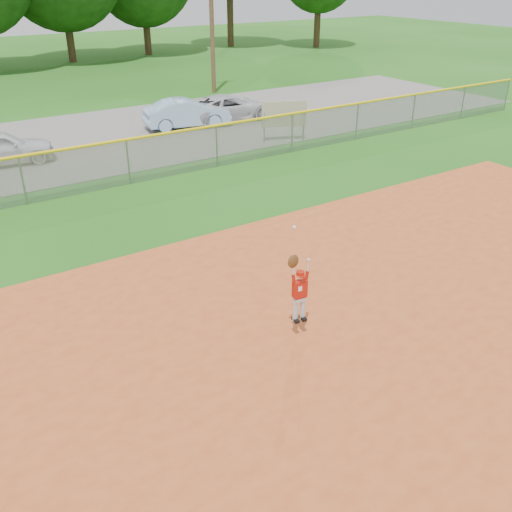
{
  "coord_description": "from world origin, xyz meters",
  "views": [
    {
      "loc": [
        -6.39,
        -7.34,
        6.44
      ],
      "look_at": [
        -0.61,
        1.45,
        1.1
      ],
      "focal_mm": 40.0,
      "sensor_mm": 36.0,
      "label": 1
    }
  ],
  "objects": [
    {
      "name": "car_white_a",
      "position": [
        -3.1,
        14.45,
        0.65
      ],
      "size": [
        3.75,
        1.78,
        1.24
      ],
      "primitive_type": "imported",
      "rotation": [
        0.0,
        0.0,
        1.48
      ],
      "color": "silver",
      "rests_on": "parking_strip"
    },
    {
      "name": "ground",
      "position": [
        0.0,
        0.0,
        0.0
      ],
      "size": [
        120.0,
        120.0,
        0.0
      ],
      "primitive_type": "plane",
      "color": "#215E15",
      "rests_on": "ground"
    },
    {
      "name": "car_white_b",
      "position": [
        7.26,
        15.74,
        0.61
      ],
      "size": [
        4.22,
        1.97,
        1.17
      ],
      "primitive_type": "imported",
      "rotation": [
        0.0,
        0.0,
        1.56
      ],
      "color": "silver",
      "rests_on": "parking_strip"
    },
    {
      "name": "clay_infield",
      "position": [
        0.0,
        -3.0,
        0.02
      ],
      "size": [
        24.0,
        16.0,
        0.04
      ],
      "primitive_type": "cube",
      "color": "#B74D21",
      "rests_on": "ground"
    },
    {
      "name": "car_blue",
      "position": [
        5.0,
        15.59,
        0.66
      ],
      "size": [
        3.98,
        2.01,
        1.25
      ],
      "primitive_type": "imported",
      "rotation": [
        0.0,
        0.0,
        1.38
      ],
      "color": "#99C0E4",
      "rests_on": "parking_strip"
    },
    {
      "name": "sponsor_sign",
      "position": [
        7.3,
        11.4,
        1.09
      ],
      "size": [
        1.74,
        0.75,
        1.65
      ],
      "color": "gray",
      "rests_on": "ground"
    },
    {
      "name": "parking_strip",
      "position": [
        0.0,
        16.0,
        0.01
      ],
      "size": [
        44.0,
        10.0,
        0.03
      ],
      "primitive_type": "cube",
      "color": "slate",
      "rests_on": "ground"
    },
    {
      "name": "ballplayer",
      "position": [
        -0.64,
        -0.05,
        1.07
      ],
      "size": [
        0.48,
        0.22,
        2.02
      ],
      "color": "silver",
      "rests_on": "ground"
    },
    {
      "name": "power_lines",
      "position": [
        1.0,
        22.0,
        4.68
      ],
      "size": [
        19.4,
        0.24,
        9.0
      ],
      "color": "#4C3823",
      "rests_on": "ground"
    },
    {
      "name": "outfield_fence",
      "position": [
        0.0,
        10.0,
        0.88
      ],
      "size": [
        40.06,
        0.1,
        1.55
      ],
      "color": "gray",
      "rests_on": "ground"
    }
  ]
}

